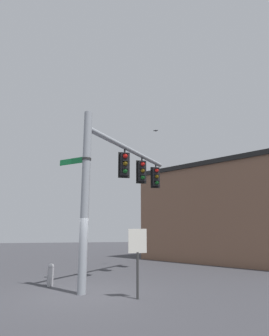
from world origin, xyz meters
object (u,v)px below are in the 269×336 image
object	(u,v)px
traffic_light_nearest_pole	(125,164)
street_name_sign	(80,160)
fire_hydrant	(50,275)
traffic_light_mid_outer	(156,177)
bird_flying	(156,131)
historical_marker	(138,252)
traffic_light_mid_inner	(142,171)

from	to	relation	value
traffic_light_nearest_pole	street_name_sign	xyz separation A→B (m)	(2.05, 1.89, -0.40)
traffic_light_nearest_pole	fire_hydrant	distance (m)	5.50
traffic_light_mid_outer	bird_flying	bearing A→B (deg)	-109.83
traffic_light_nearest_pole	bird_flying	size ratio (longest dim) A/B	4.56
traffic_light_nearest_pole	traffic_light_mid_outer	world-z (taller)	same
traffic_light_mid_outer	bird_flying	size ratio (longest dim) A/B	4.56
street_name_sign	historical_marker	xyz separation A→B (m)	(-1.95, 1.23, -3.24)
fire_hydrant	traffic_light_mid_inner	bearing A→B (deg)	-156.05
traffic_light_mid_outer	street_name_sign	size ratio (longest dim) A/B	1.13
traffic_light_mid_inner	historical_marker	size ratio (longest dim) A/B	0.62
traffic_light_nearest_pole	street_name_sign	world-z (taller)	traffic_light_nearest_pole
traffic_light_nearest_pole	street_name_sign	bearing A→B (deg)	42.73
traffic_light_mid_inner	traffic_light_mid_outer	bearing A→B (deg)	-130.16
street_name_sign	fire_hydrant	bearing A→B (deg)	-58.09
traffic_light_mid_inner	street_name_sign	world-z (taller)	traffic_light_mid_inner
traffic_light_nearest_pole	traffic_light_mid_inner	world-z (taller)	same
bird_flying	fire_hydrant	distance (m)	9.94
bird_flying	historical_marker	world-z (taller)	bird_flying
traffic_light_mid_inner	street_name_sign	size ratio (longest dim) A/B	1.13
historical_marker	street_name_sign	bearing A→B (deg)	-32.34
traffic_light_mid_inner	traffic_light_nearest_pole	bearing A→B (deg)	49.84
traffic_light_nearest_pole	bird_flying	world-z (taller)	bird_flying
traffic_light_nearest_pole	traffic_light_mid_inner	xyz separation A→B (m)	(-1.15, -1.36, 0.00)
traffic_light_mid_inner	traffic_light_mid_outer	size ratio (longest dim) A/B	1.00
traffic_light_mid_inner	bird_flying	xyz separation A→B (m)	(-1.29, -1.76, 2.93)
street_name_sign	historical_marker	distance (m)	3.98
traffic_light_mid_inner	bird_flying	size ratio (longest dim) A/B	4.56
traffic_light_mid_inner	street_name_sign	xyz separation A→B (m)	(3.19, 3.25, -0.40)
traffic_light_mid_outer	bird_flying	world-z (taller)	bird_flying
bird_flying	fire_hydrant	xyz separation A→B (m)	(5.38, 3.57, -7.56)
fire_hydrant	historical_marker	size ratio (longest dim) A/B	0.39
historical_marker	fire_hydrant	bearing A→B (deg)	-43.21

